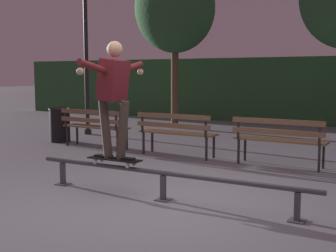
{
  "coord_description": "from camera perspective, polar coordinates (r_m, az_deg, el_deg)",
  "views": [
    {
      "loc": [
        2.77,
        -4.73,
        1.59
      ],
      "look_at": [
        -0.38,
        0.88,
        0.85
      ],
      "focal_mm": 47.87,
      "sensor_mm": 36.0,
      "label": 1
    }
  ],
  "objects": [
    {
      "name": "ground_plane",
      "position": [
        5.71,
        -1.04,
        -9.61
      ],
      "size": [
        90.0,
        90.0,
        0.0
      ],
      "primitive_type": "plane",
      "color": "slate"
    },
    {
      "name": "hedge_backdrop",
      "position": [
        15.19,
        18.83,
        4.28
      ],
      "size": [
        24.0,
        1.2,
        2.15
      ],
      "primitive_type": "cube",
      "color": "#2D5B33",
      "rests_on": "ground"
    },
    {
      "name": "grind_rail",
      "position": [
        5.7,
        -0.63,
        -6.56
      ],
      "size": [
        3.96,
        0.18,
        0.38
      ],
      "color": "#47474C",
      "rests_on": "ground"
    },
    {
      "name": "skateboard",
      "position": [
        6.08,
        -6.84,
        -4.25
      ],
      "size": [
        0.78,
        0.2,
        0.09
      ],
      "color": "black",
      "rests_on": "grind_rail"
    },
    {
      "name": "skateboarder",
      "position": [
        5.97,
        -6.94,
        4.61
      ],
      "size": [
        0.62,
        1.41,
        1.56
      ],
      "color": "black",
      "rests_on": "skateboard"
    },
    {
      "name": "park_bench_leftmost",
      "position": [
        9.79,
        -9.46,
        0.3
      ],
      "size": [
        1.61,
        0.46,
        0.88
      ],
      "color": "#282623",
      "rests_on": "ground"
    },
    {
      "name": "park_bench_left_center",
      "position": [
        8.68,
        0.99,
        -0.41
      ],
      "size": [
        1.61,
        0.46,
        0.88
      ],
      "color": "#282623",
      "rests_on": "ground"
    },
    {
      "name": "park_bench_right_center",
      "position": [
        7.93,
        13.93,
        -1.27
      ],
      "size": [
        1.61,
        0.46,
        0.88
      ],
      "color": "#282623",
      "rests_on": "ground"
    },
    {
      "name": "tree_far_left",
      "position": [
        13.5,
        0.88,
        14.71
      ],
      "size": [
        2.35,
        2.35,
        4.81
      ],
      "color": "brown",
      "rests_on": "ground"
    },
    {
      "name": "lamp_post_left",
      "position": [
        12.15,
        -10.42,
        10.67
      ],
      "size": [
        0.32,
        0.32,
        3.9
      ],
      "color": "#282623",
      "rests_on": "ground"
    },
    {
      "name": "trash_can",
      "position": [
        10.93,
        -13.62,
        0.2
      ],
      "size": [
        0.52,
        0.52,
        0.8
      ],
      "color": "black",
      "rests_on": "ground"
    }
  ]
}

